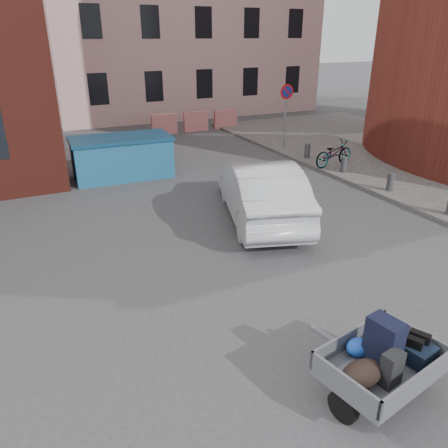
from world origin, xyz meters
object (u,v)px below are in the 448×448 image
bicycle (334,153)px  silver_car (261,190)px  dumpster (122,157)px  trailer (381,361)px

bicycle → silver_car: bearing=112.3°
dumpster → silver_car: bearing=-62.9°
dumpster → bicycle: 7.66m
trailer → bicycle: size_ratio=1.07×
dumpster → trailer: bearing=-84.1°
silver_car → bicycle: 5.67m
bicycle → trailer: bearing=135.4°
dumpster → silver_car: size_ratio=0.71×
trailer → bicycle: 11.35m
bicycle → dumpster: bearing=62.7°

